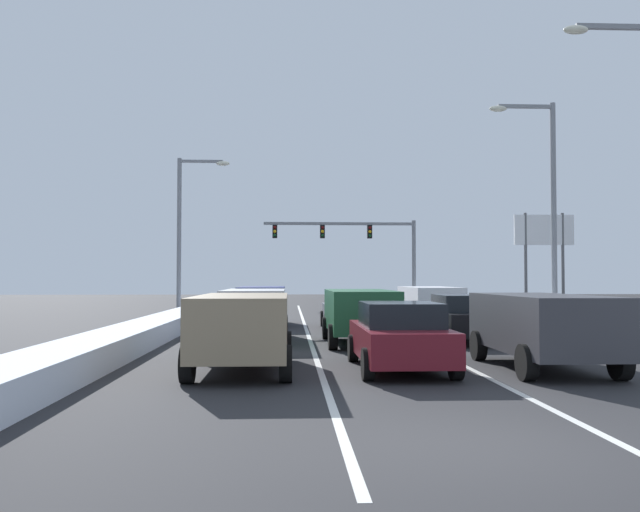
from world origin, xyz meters
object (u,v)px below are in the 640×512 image
(suv_tan_left_lane_nearest, at_px, (243,325))
(roadside_sign_right, at_px, (544,241))
(suv_green_center_lane_second, at_px, (360,311))
(sedan_maroon_center_lane_nearest, at_px, (399,336))
(suv_charcoal_right_lane_nearest, at_px, (542,324))
(suv_silver_left_lane_second, at_px, (255,310))
(sedan_gray_center_lane_third, at_px, (347,310))
(traffic_light_gantry, at_px, (361,241))
(suv_navy_left_lane_third, at_px, (262,302))
(suv_white_right_lane_third, at_px, (430,302))
(street_lamp_right_mid, at_px, (545,195))
(sedan_black_right_lane_second, at_px, (463,318))
(street_lamp_left_mid, at_px, (186,222))

(suv_tan_left_lane_nearest, xyz_separation_m, roadside_sign_right, (14.51, 19.96, 3.00))
(suv_green_center_lane_second, bearing_deg, sedan_maroon_center_lane_nearest, -87.58)
(suv_charcoal_right_lane_nearest, relative_size, suv_silver_left_lane_second, 1.00)
(suv_silver_left_lane_second, bearing_deg, sedan_gray_center_lane_third, 54.20)
(suv_charcoal_right_lane_nearest, height_order, sedan_gray_center_lane_third, suv_charcoal_right_lane_nearest)
(suv_charcoal_right_lane_nearest, bearing_deg, suv_silver_left_lane_second, 133.14)
(traffic_light_gantry, bearing_deg, sedan_gray_center_lane_third, -97.66)
(suv_navy_left_lane_third, bearing_deg, suv_white_right_lane_third, -7.68)
(suv_white_right_lane_third, height_order, suv_silver_left_lane_second, same)
(suv_navy_left_lane_third, height_order, roadside_sign_right, roadside_sign_right)
(street_lamp_right_mid, bearing_deg, suv_white_right_lane_third, 151.25)
(sedan_black_right_lane_second, xyz_separation_m, suv_white_right_lane_third, (0.38, 6.87, 0.25))
(suv_charcoal_right_lane_nearest, xyz_separation_m, sedan_black_right_lane_second, (-0.08, 6.57, -0.25))
(suv_silver_left_lane_second, height_order, street_lamp_left_mid, street_lamp_left_mid)
(sedan_gray_center_lane_third, relative_size, street_lamp_left_mid, 0.55)
(sedan_gray_center_lane_third, bearing_deg, sedan_maroon_center_lane_nearest, -89.45)
(suv_white_right_lane_third, distance_m, street_lamp_left_mid, 13.32)
(suv_tan_left_lane_nearest, height_order, roadside_sign_right, roadside_sign_right)
(suv_navy_left_lane_third, xyz_separation_m, traffic_light_gantry, (6.33, 18.63, 3.72))
(sedan_black_right_lane_second, bearing_deg, traffic_light_gantry, 90.95)
(suv_white_right_lane_third, relative_size, suv_silver_left_lane_second, 1.00)
(suv_green_center_lane_second, bearing_deg, street_lamp_right_mid, 33.17)
(street_lamp_left_mid, bearing_deg, street_lamp_right_mid, -28.49)
(sedan_black_right_lane_second, bearing_deg, street_lamp_right_mid, 45.28)
(suv_tan_left_lane_nearest, height_order, suv_navy_left_lane_third, same)
(sedan_gray_center_lane_third, relative_size, suv_tan_left_lane_nearest, 0.92)
(traffic_light_gantry, xyz_separation_m, street_lamp_right_mid, (4.98, -21.87, 0.60))
(suv_tan_left_lane_nearest, xyz_separation_m, suv_navy_left_lane_third, (-0.15, 14.37, 0.00))
(suv_green_center_lane_second, bearing_deg, sedan_black_right_lane_second, 10.02)
(suv_navy_left_lane_third, xyz_separation_m, street_lamp_right_mid, (11.31, -3.25, 4.32))
(suv_silver_left_lane_second, xyz_separation_m, suv_navy_left_lane_third, (-0.04, 7.14, 0.00))
(sedan_maroon_center_lane_nearest, distance_m, suv_silver_left_lane_second, 8.09)
(suv_silver_left_lane_second, relative_size, roadside_sign_right, 0.89)
(suv_navy_left_lane_third, distance_m, street_lamp_left_mid, 7.58)
(suv_charcoal_right_lane_nearest, bearing_deg, suv_white_right_lane_third, 88.71)
(street_lamp_left_mid, distance_m, roadside_sign_right, 18.75)
(sedan_black_right_lane_second, relative_size, traffic_light_gantry, 0.41)
(street_lamp_left_mid, bearing_deg, suv_navy_left_lane_third, -51.45)
(suv_white_right_lane_third, relative_size, suv_tan_left_lane_nearest, 1.00)
(suv_charcoal_right_lane_nearest, xyz_separation_m, roadside_sign_right, (7.81, 19.98, 3.00))
(suv_white_right_lane_third, distance_m, street_lamp_right_mid, 6.41)
(sedan_gray_center_lane_third, distance_m, suv_navy_left_lane_third, 4.22)
(suv_green_center_lane_second, bearing_deg, suv_navy_left_lane_third, 111.83)
(suv_silver_left_lane_second, distance_m, roadside_sign_right, 19.61)
(sedan_black_right_lane_second, distance_m, sedan_gray_center_lane_third, 6.39)
(sedan_black_right_lane_second, relative_size, sedan_maroon_center_lane_nearest, 1.00)
(suv_tan_left_lane_nearest, distance_m, roadside_sign_right, 24.86)
(suv_tan_left_lane_nearest, bearing_deg, suv_navy_left_lane_third, 90.59)
(street_lamp_left_mid, bearing_deg, roadside_sign_right, 1.48)
(suv_silver_left_lane_second, relative_size, traffic_light_gantry, 0.45)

